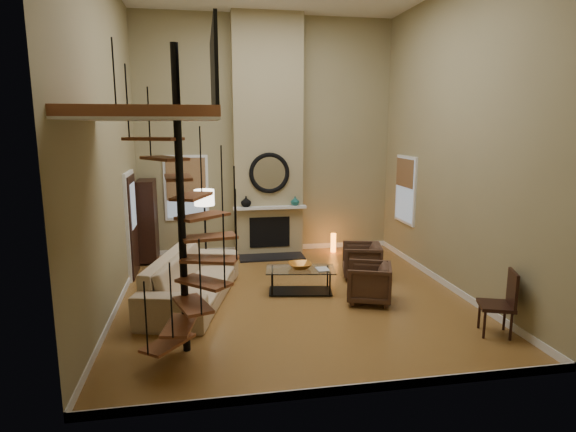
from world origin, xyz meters
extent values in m
cube|color=#AE7838|center=(0.00, 0.00, -0.01)|extent=(6.00, 6.50, 0.01)
cube|color=#988C62|center=(0.00, 3.25, 2.75)|extent=(6.00, 0.02, 5.50)
cube|color=#988C62|center=(0.00, -3.25, 2.75)|extent=(6.00, 0.02, 5.50)
cube|color=#988C62|center=(-3.00, 0.00, 2.75)|extent=(0.02, 6.50, 5.50)
cube|color=#988C62|center=(3.00, 0.00, 2.75)|extent=(0.02, 6.50, 5.50)
cube|color=white|center=(0.00, 3.24, 0.06)|extent=(6.00, 0.02, 0.12)
cube|color=white|center=(0.00, -3.24, 0.06)|extent=(6.00, 0.02, 0.12)
cube|color=white|center=(-2.99, 0.00, 0.06)|extent=(0.02, 6.50, 0.12)
cube|color=white|center=(2.99, 0.00, 0.06)|extent=(0.02, 6.50, 0.12)
cube|color=tan|center=(0.00, 3.06, 2.75)|extent=(1.60, 0.38, 5.50)
cube|color=black|center=(0.00, 2.57, 0.02)|extent=(1.50, 0.60, 0.04)
cube|color=black|center=(0.00, 2.86, 0.55)|extent=(0.95, 0.02, 0.72)
cube|color=white|center=(0.00, 2.78, 1.15)|extent=(1.70, 0.18, 0.06)
torus|color=black|center=(0.00, 2.84, 1.95)|extent=(0.94, 0.10, 0.94)
cylinder|color=white|center=(0.00, 2.85, 1.95)|extent=(0.80, 0.01, 0.80)
imported|color=black|center=(-0.55, 2.82, 1.30)|extent=(0.24, 0.24, 0.25)
imported|color=#195854|center=(0.60, 2.82, 1.28)|extent=(0.20, 0.20, 0.21)
cube|color=white|center=(-1.90, 3.23, 1.60)|extent=(1.02, 0.04, 1.52)
cube|color=#8C9EB2|center=(-1.90, 3.21, 1.60)|extent=(0.90, 0.01, 1.40)
cube|color=#956B42|center=(-1.90, 3.19, 1.81)|extent=(0.90, 0.01, 0.98)
cube|color=white|center=(2.98, 2.00, 1.60)|extent=(0.04, 1.02, 1.52)
cube|color=#8C9EB2|center=(2.96, 2.00, 1.60)|extent=(0.01, 0.90, 1.40)
cube|color=#956B42|center=(2.94, 2.00, 1.98)|extent=(0.01, 0.90, 0.63)
cube|color=white|center=(-2.97, 1.80, 1.05)|extent=(0.06, 1.05, 2.16)
cube|color=black|center=(-2.94, 1.80, 1.02)|extent=(0.05, 0.90, 2.05)
cube|color=#8C9EB2|center=(-2.90, 1.80, 1.45)|extent=(0.01, 0.60, 0.90)
cube|color=#975331|center=(-2.15, -1.80, 3.18)|extent=(1.70, 2.20, 0.12)
cube|color=white|center=(-2.15, -1.80, 3.10)|extent=(1.70, 2.20, 0.03)
cube|color=black|center=(-1.33, -1.80, 3.71)|extent=(0.04, 2.20, 0.94)
cylinder|color=black|center=(-1.80, -1.80, 2.01)|extent=(0.10, 0.10, 4.02)
cube|color=#975331|center=(-2.02, -2.08, 0.26)|extent=(0.71, 0.78, 0.04)
cylinder|color=black|center=(-2.24, -2.37, 0.73)|extent=(0.02, 0.02, 0.94)
cube|color=#975331|center=(-1.86, -2.15, 0.52)|extent=(0.46, 0.77, 0.04)
cylinder|color=black|center=(-1.93, -2.51, 0.99)|extent=(0.02, 0.02, 0.94)
cube|color=#975331|center=(-1.69, -2.14, 0.78)|extent=(0.55, 0.79, 0.04)
cylinder|color=black|center=(-1.58, -2.48, 1.25)|extent=(0.02, 0.02, 0.94)
cube|color=#975331|center=(-1.54, -2.05, 1.04)|extent=(0.75, 0.74, 0.04)
cylinder|color=black|center=(-1.28, -2.30, 1.51)|extent=(0.02, 0.02, 0.94)
cube|color=#975331|center=(-1.45, -1.90, 1.30)|extent=(0.79, 0.53, 0.04)
cylinder|color=black|center=(-1.11, -2.00, 1.77)|extent=(0.02, 0.02, 0.94)
cube|color=#975331|center=(-1.45, -1.73, 1.56)|extent=(0.77, 0.48, 0.04)
cylinder|color=black|center=(-1.10, -1.65, 2.03)|extent=(0.02, 0.02, 0.94)
cube|color=#975331|center=(-1.52, -1.57, 1.82)|extent=(0.77, 0.72, 0.04)
cylinder|color=black|center=(-1.25, -1.34, 2.29)|extent=(0.02, 0.02, 0.94)
cube|color=#975331|center=(-1.67, -1.47, 2.08)|extent=(0.58, 0.79, 0.04)
cylinder|color=black|center=(-1.53, -1.13, 2.55)|extent=(0.02, 0.02, 0.94)
cube|color=#975331|center=(-1.84, -1.44, 2.34)|extent=(0.41, 0.75, 0.04)
cylinder|color=black|center=(-1.88, -1.08, 2.81)|extent=(0.02, 0.02, 0.94)
cube|color=#975331|center=(-2.00, -1.50, 2.60)|extent=(0.68, 0.79, 0.04)
cylinder|color=black|center=(-2.20, -1.20, 3.07)|extent=(0.02, 0.02, 0.94)
cube|color=#975331|center=(-2.12, -1.63, 2.86)|extent=(0.80, 0.64, 0.04)
cylinder|color=black|center=(-2.44, -1.46, 3.33)|extent=(0.02, 0.02, 0.94)
cube|color=#975331|center=(-2.16, -1.80, 3.12)|extent=(0.72, 0.34, 0.04)
cylinder|color=black|center=(-2.52, -1.80, 3.59)|extent=(0.02, 0.02, 0.94)
cube|color=black|center=(-2.76, 2.80, 0.95)|extent=(0.38, 0.80, 1.79)
imported|color=#CDB38E|center=(-1.76, 0.12, 0.40)|extent=(1.79, 3.04, 0.83)
imported|color=#472E21|center=(1.65, 0.81, 0.35)|extent=(0.92, 0.91, 0.69)
imported|color=#472E21|center=(1.33, -0.53, 0.35)|extent=(0.95, 0.94, 0.68)
cube|color=silver|center=(0.19, 0.18, 0.44)|extent=(1.34, 0.82, 0.02)
cube|color=black|center=(0.19, 0.18, 0.03)|extent=(1.22, 0.70, 0.02)
cylinder|color=black|center=(-0.35, 0.05, 0.22)|extent=(0.04, 0.04, 0.46)
cylinder|color=black|center=(0.67, -0.12, 0.22)|extent=(0.04, 0.04, 0.46)
cylinder|color=black|center=(-0.28, 0.48, 0.22)|extent=(0.04, 0.04, 0.46)
cylinder|color=black|center=(0.74, 0.31, 0.22)|extent=(0.04, 0.04, 0.46)
imported|color=orange|center=(0.19, 0.23, 0.50)|extent=(0.43, 0.43, 0.11)
imported|color=gray|center=(0.54, 0.03, 0.46)|extent=(0.22, 0.29, 0.03)
cylinder|color=black|center=(-1.50, 1.96, 0.01)|extent=(0.37, 0.37, 0.03)
cylinder|color=black|center=(-1.50, 1.96, 0.80)|extent=(0.04, 0.04, 1.61)
cylinder|color=#F2E5C6|center=(-1.50, 1.96, 1.55)|extent=(0.42, 0.42, 0.33)
cylinder|color=orange|center=(1.53, 2.76, 0.25)|extent=(0.13, 0.13, 0.45)
cube|color=black|center=(2.65, -2.07, 0.44)|extent=(0.60, 0.60, 0.05)
cube|color=black|center=(2.84, -2.14, 0.70)|extent=(0.19, 0.43, 0.55)
cylinder|color=black|center=(2.41, -2.18, 0.21)|extent=(0.05, 0.05, 0.44)
cylinder|color=black|center=(2.75, -2.30, 0.21)|extent=(0.05, 0.05, 0.44)
cylinder|color=black|center=(2.54, -1.84, 0.21)|extent=(0.05, 0.05, 0.44)
cylinder|color=black|center=(2.88, -1.96, 0.21)|extent=(0.05, 0.05, 0.44)
camera|label=1|loc=(-1.50, -8.02, 3.03)|focal=29.72mm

